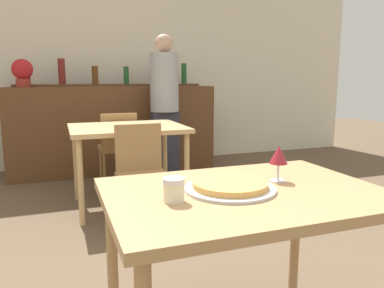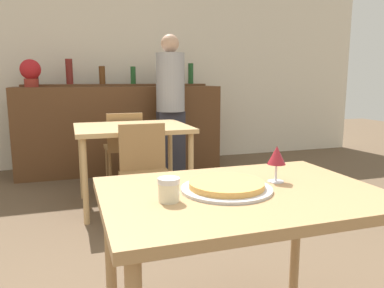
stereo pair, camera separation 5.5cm
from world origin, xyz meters
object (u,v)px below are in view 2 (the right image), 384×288
at_px(pizza_tray, 227,186).
at_px(cheese_shaker, 169,190).
at_px(wine_glass, 277,156).
at_px(chair_far_side_front, 145,168).
at_px(chair_far_side_back, 124,144).
at_px(potted_plant, 31,72).
at_px(person_standing, 171,102).

distance_m(pizza_tray, cheese_shaker, 0.26).
height_order(cheese_shaker, wine_glass, wine_glass).
xyz_separation_m(chair_far_side_front, chair_far_side_back, (-0.00, 1.19, 0.00)).
xyz_separation_m(cheese_shaker, potted_plant, (-0.74, 3.62, 0.48)).
bearing_deg(pizza_tray, chair_far_side_front, 90.94).
relative_size(chair_far_side_back, wine_glass, 5.35).
bearing_deg(pizza_tray, person_standing, 79.10).
bearing_deg(person_standing, chair_far_side_front, -112.54).
bearing_deg(potted_plant, chair_far_side_back, -39.85).
relative_size(chair_far_side_front, potted_plant, 2.60).
relative_size(person_standing, potted_plant, 5.26).
distance_m(chair_far_side_back, cheese_shaker, 2.84).
bearing_deg(person_standing, potted_plant, 161.41).
height_order(chair_far_side_back, wine_glass, wine_glass).
height_order(pizza_tray, potted_plant, potted_plant).
relative_size(chair_far_side_back, cheese_shaker, 9.61).
relative_size(chair_far_side_back, potted_plant, 2.60).
height_order(person_standing, potted_plant, person_standing).
height_order(chair_far_side_front, wine_glass, wine_glass).
distance_m(wine_glass, potted_plant, 3.75).
bearing_deg(pizza_tray, potted_plant, 105.54).
relative_size(chair_far_side_front, cheese_shaker, 9.61).
distance_m(person_standing, wine_glass, 3.00).
bearing_deg(potted_plant, cheese_shaker, -78.52).
relative_size(cheese_shaker, potted_plant, 0.27).
relative_size(chair_far_side_front, chair_far_side_back, 1.00).
bearing_deg(wine_glass, chair_far_side_front, 100.50).
distance_m(chair_far_side_front, cheese_shaker, 1.67).
distance_m(pizza_tray, potted_plant, 3.73).
bearing_deg(chair_far_side_front, potted_plant, 115.77).
distance_m(chair_far_side_back, pizza_tray, 2.77).
xyz_separation_m(cheese_shaker, wine_glass, (0.51, 0.11, 0.07)).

